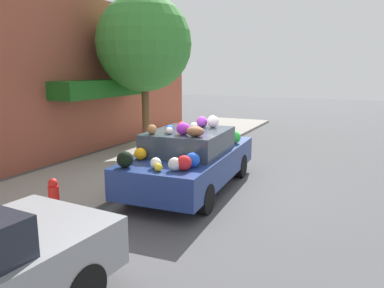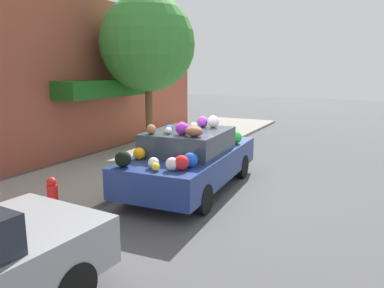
% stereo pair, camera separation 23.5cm
% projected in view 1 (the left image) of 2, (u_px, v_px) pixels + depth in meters
% --- Properties ---
extents(ground_plane, '(60.00, 60.00, 0.00)m').
position_uv_depth(ground_plane, '(192.00, 188.00, 8.93)').
color(ground_plane, '#4C4C4F').
extents(sidewalk_curb, '(24.00, 3.20, 0.10)m').
position_uv_depth(sidewalk_curb, '(101.00, 173.00, 10.05)').
color(sidewalk_curb, gray).
rests_on(sidewalk_curb, ground).
extents(building_facade, '(18.00, 1.20, 5.10)m').
position_uv_depth(building_facade, '(38.00, 79.00, 10.61)').
color(building_facade, '#9E4C38').
rests_on(building_facade, ground).
extents(street_tree, '(3.12, 3.12, 5.08)m').
position_uv_depth(street_tree, '(144.00, 44.00, 12.16)').
color(street_tree, brown).
rests_on(street_tree, sidewalk_curb).
extents(fire_hydrant, '(0.20, 0.20, 0.70)m').
position_uv_depth(fire_hydrant, '(54.00, 197.00, 7.03)').
color(fire_hydrant, red).
rests_on(fire_hydrant, sidewalk_curb).
extents(art_car, '(4.50, 2.08, 1.72)m').
position_uv_depth(art_car, '(192.00, 158.00, 8.75)').
color(art_car, navy).
rests_on(art_car, ground).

